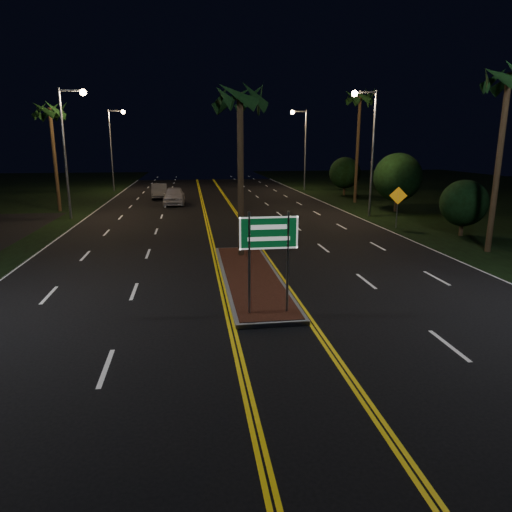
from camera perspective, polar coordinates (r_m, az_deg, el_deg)
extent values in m
plane|color=black|center=(12.05, 3.83, -12.37)|extent=(120.00, 120.00, 0.00)
cube|color=gray|center=(18.48, -0.65, -2.63)|extent=(2.25, 10.25, 0.15)
cube|color=#592819|center=(18.45, -0.65, -2.38)|extent=(2.00, 10.00, 0.02)
cylinder|color=gray|center=(13.94, -0.85, -0.98)|extent=(0.08, 0.08, 3.20)
cylinder|color=gray|center=(14.14, 3.98, -0.80)|extent=(0.08, 0.08, 3.20)
cube|color=#07471E|center=(13.81, 1.61, 2.92)|extent=(1.80, 0.04, 1.00)
cube|color=white|center=(13.79, 1.63, 2.90)|extent=(1.80, 0.01, 1.00)
cylinder|color=gray|center=(35.65, -22.77, 11.51)|extent=(0.18, 0.18, 9.00)
cube|color=gray|center=(35.63, -22.14, 18.60)|extent=(1.60, 0.12, 0.12)
sphere|color=#EFB26B|center=(35.45, -20.81, 18.57)|extent=(0.44, 0.44, 0.44)
cylinder|color=gray|center=(55.26, -17.66, 12.39)|extent=(0.18, 0.18, 9.00)
cube|color=gray|center=(55.24, -17.14, 16.96)|extent=(1.60, 0.12, 0.12)
sphere|color=#EFB26B|center=(55.13, -16.28, 16.92)|extent=(0.44, 0.44, 0.44)
cylinder|color=gray|center=(35.19, 14.37, 12.12)|extent=(0.18, 0.18, 9.00)
cube|color=gray|center=(35.06, 13.54, 19.29)|extent=(1.60, 0.12, 0.12)
sphere|color=#EFB26B|center=(34.78, 12.23, 19.24)|extent=(0.44, 0.44, 0.44)
cylinder|color=gray|center=(54.23, 6.18, 12.93)|extent=(0.18, 0.18, 9.00)
cube|color=gray|center=(54.15, 5.45, 17.56)|extent=(1.60, 0.12, 0.12)
sphere|color=#EFB26B|center=(53.96, 4.58, 17.48)|extent=(0.44, 0.44, 0.44)
cylinder|color=#382819|center=(21.25, -1.94, 9.62)|extent=(0.28, 0.28, 7.50)
cylinder|color=#382819|center=(39.99, -23.84, 10.83)|extent=(0.28, 0.28, 8.00)
cylinder|color=#382819|center=(25.37, 28.00, 9.86)|extent=(0.28, 0.28, 8.50)
cylinder|color=#382819|center=(43.29, 12.56, 12.80)|extent=(0.28, 0.28, 9.50)
cylinder|color=#382819|center=(29.62, 24.27, 3.18)|extent=(0.24, 0.24, 0.90)
sphere|color=black|center=(29.41, 24.56, 6.05)|extent=(2.70, 2.70, 2.70)
cylinder|color=#382819|center=(38.51, 17.05, 6.27)|extent=(0.24, 0.24, 1.26)
sphere|color=black|center=(38.31, 17.28, 9.38)|extent=(3.78, 3.78, 3.78)
cylinder|color=#382819|center=(49.50, 10.96, 8.09)|extent=(0.24, 0.24, 1.08)
sphere|color=black|center=(49.36, 11.06, 10.16)|extent=(3.24, 3.24, 3.24)
imported|color=silver|center=(41.82, -10.21, 7.61)|extent=(2.40, 5.51, 1.83)
imported|color=#9C9EA5|center=(47.12, -12.00, 8.10)|extent=(2.34, 5.01, 1.64)
cylinder|color=gray|center=(30.76, 17.22, 5.47)|extent=(0.07, 0.07, 2.31)
cube|color=orange|center=(30.63, 17.36, 7.21)|extent=(1.08, 0.35, 1.11)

